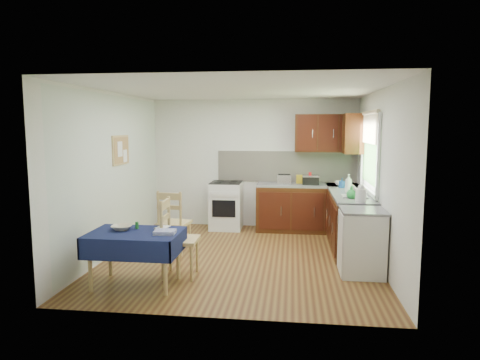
# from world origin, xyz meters

# --- Properties ---
(floor) EXTENTS (4.20, 4.20, 0.00)m
(floor) POSITION_xyz_m (0.00, 0.00, 0.00)
(floor) COLOR #522C16
(floor) RESTS_ON ground
(ceiling) EXTENTS (4.00, 4.20, 0.02)m
(ceiling) POSITION_xyz_m (0.00, 0.00, 2.50)
(ceiling) COLOR silver
(ceiling) RESTS_ON wall_back
(wall_back) EXTENTS (4.00, 0.02, 2.50)m
(wall_back) POSITION_xyz_m (0.00, 2.10, 1.25)
(wall_back) COLOR silver
(wall_back) RESTS_ON ground
(wall_front) EXTENTS (4.00, 0.02, 2.50)m
(wall_front) POSITION_xyz_m (0.00, -2.10, 1.25)
(wall_front) COLOR silver
(wall_front) RESTS_ON ground
(wall_left) EXTENTS (0.02, 4.20, 2.50)m
(wall_left) POSITION_xyz_m (-2.00, 0.00, 1.25)
(wall_left) COLOR silver
(wall_left) RESTS_ON ground
(wall_right) EXTENTS (0.02, 4.20, 2.50)m
(wall_right) POSITION_xyz_m (2.00, 0.00, 1.25)
(wall_right) COLOR silver
(wall_right) RESTS_ON ground
(base_cabinets) EXTENTS (1.90, 2.30, 0.86)m
(base_cabinets) POSITION_xyz_m (1.36, 1.26, 0.43)
(base_cabinets) COLOR black
(base_cabinets) RESTS_ON ground
(worktop_back) EXTENTS (1.90, 0.60, 0.04)m
(worktop_back) POSITION_xyz_m (1.05, 1.80, 0.88)
(worktop_back) COLOR slate
(worktop_back) RESTS_ON base_cabinets
(worktop_right) EXTENTS (0.60, 1.70, 0.04)m
(worktop_right) POSITION_xyz_m (1.70, 0.65, 0.88)
(worktop_right) COLOR slate
(worktop_right) RESTS_ON base_cabinets
(worktop_corner) EXTENTS (0.60, 0.60, 0.04)m
(worktop_corner) POSITION_xyz_m (1.70, 1.80, 0.88)
(worktop_corner) COLOR slate
(worktop_corner) RESTS_ON base_cabinets
(splashback) EXTENTS (2.70, 0.02, 0.60)m
(splashback) POSITION_xyz_m (0.65, 2.08, 1.20)
(splashback) COLOR beige
(splashback) RESTS_ON wall_back
(upper_cabinets) EXTENTS (1.20, 0.85, 0.70)m
(upper_cabinets) POSITION_xyz_m (1.52, 1.80, 1.85)
(upper_cabinets) COLOR black
(upper_cabinets) RESTS_ON wall_back
(stove) EXTENTS (0.60, 0.61, 0.92)m
(stove) POSITION_xyz_m (-0.50, 1.80, 0.46)
(stove) COLOR silver
(stove) RESTS_ON ground
(window) EXTENTS (0.04, 1.48, 1.26)m
(window) POSITION_xyz_m (1.97, 0.70, 1.65)
(window) COLOR #2B5422
(window) RESTS_ON wall_right
(fridge) EXTENTS (0.58, 0.60, 0.89)m
(fridge) POSITION_xyz_m (1.70, -0.55, 0.44)
(fridge) COLOR silver
(fridge) RESTS_ON ground
(corkboard) EXTENTS (0.04, 0.62, 0.47)m
(corkboard) POSITION_xyz_m (-1.97, 0.30, 1.60)
(corkboard) COLOR tan
(corkboard) RESTS_ON wall_left
(dining_table) EXTENTS (1.13, 0.76, 0.68)m
(dining_table) POSITION_xyz_m (-1.16, -1.30, 0.57)
(dining_table) COLOR #0E1238
(dining_table) RESTS_ON ground
(chair_far) EXTENTS (0.49, 0.49, 1.00)m
(chair_far) POSITION_xyz_m (-1.06, 0.06, 0.53)
(chair_far) COLOR tan
(chair_far) RESTS_ON ground
(chair_near) EXTENTS (0.47, 0.47, 1.04)m
(chair_near) POSITION_xyz_m (-0.74, -0.92, 0.55)
(chair_near) COLOR tan
(chair_near) RESTS_ON ground
(toaster) EXTENTS (0.26, 0.16, 0.20)m
(toaster) POSITION_xyz_m (0.61, 1.70, 0.99)
(toaster) COLOR #B8B9BD
(toaster) RESTS_ON worktop_back
(sandwich_press) EXTENTS (0.30, 0.26, 0.18)m
(sandwich_press) POSITION_xyz_m (1.10, 1.76, 0.99)
(sandwich_press) COLOR black
(sandwich_press) RESTS_ON worktop_back
(sauce_bottle) EXTENTS (0.05, 0.05, 0.23)m
(sauce_bottle) POSITION_xyz_m (1.09, 1.70, 1.02)
(sauce_bottle) COLOR red
(sauce_bottle) RESTS_ON worktop_back
(yellow_packet) EXTENTS (0.12, 0.08, 0.16)m
(yellow_packet) POSITION_xyz_m (0.90, 1.88, 0.98)
(yellow_packet) COLOR gold
(yellow_packet) RESTS_ON worktop_back
(dish_rack) EXTENTS (0.38, 0.29, 0.18)m
(dish_rack) POSITION_xyz_m (1.71, 0.38, 0.92)
(dish_rack) COLOR #99999F
(dish_rack) RESTS_ON worktop_right
(kettle) EXTENTS (0.15, 0.15, 0.26)m
(kettle) POSITION_xyz_m (1.74, -0.06, 1.01)
(kettle) COLOR silver
(kettle) RESTS_ON worktop_right
(cup) EXTENTS (0.13, 0.13, 0.09)m
(cup) POSITION_xyz_m (1.60, 1.66, 0.94)
(cup) COLOR white
(cup) RESTS_ON worktop_back
(soap_bottle_a) EXTENTS (0.13, 0.13, 0.30)m
(soap_bottle_a) POSITION_xyz_m (1.68, 0.86, 1.05)
(soap_bottle_a) COLOR silver
(soap_bottle_a) RESTS_ON worktop_right
(soap_bottle_b) EXTENTS (0.11, 0.11, 0.17)m
(soap_bottle_b) POSITION_xyz_m (1.63, 1.37, 0.99)
(soap_bottle_b) COLOR #1B4E9F
(soap_bottle_b) RESTS_ON worktop_right
(soap_bottle_c) EXTENTS (0.15, 0.15, 0.19)m
(soap_bottle_c) POSITION_xyz_m (1.65, 0.24, 0.99)
(soap_bottle_c) COLOR green
(soap_bottle_c) RESTS_ON worktop_right
(plate_bowl) EXTENTS (0.27, 0.27, 0.06)m
(plate_bowl) POSITION_xyz_m (-1.36, -1.21, 0.71)
(plate_bowl) COLOR beige
(plate_bowl) RESTS_ON dining_table
(book) EXTENTS (0.18, 0.22, 0.02)m
(book) POSITION_xyz_m (-0.96, -1.04, 0.69)
(book) COLOR white
(book) RESTS_ON dining_table
(spice_jar) EXTENTS (0.04, 0.04, 0.09)m
(spice_jar) POSITION_xyz_m (-1.20, -1.12, 0.72)
(spice_jar) COLOR #258833
(spice_jar) RESTS_ON dining_table
(tea_towel) EXTENTS (0.27, 0.22, 0.05)m
(tea_towel) POSITION_xyz_m (-0.77, -1.34, 0.70)
(tea_towel) COLOR navy
(tea_towel) RESTS_ON dining_table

